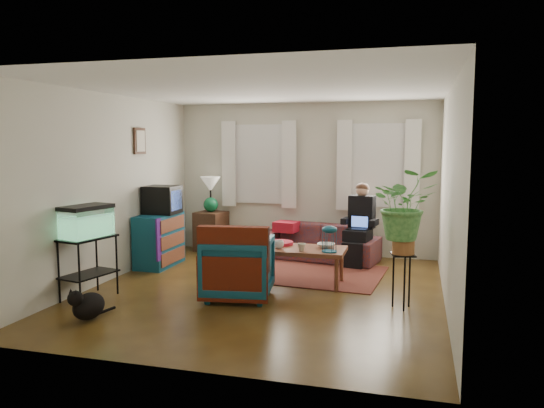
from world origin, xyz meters
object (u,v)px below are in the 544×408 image
(plant_stand, at_px, (402,281))
(side_table, at_px, (211,231))
(sofa, at_px, (318,236))
(aquarium_stand, at_px, (89,268))
(dresser, at_px, (159,240))
(armchair, at_px, (238,264))
(coffee_table, at_px, (300,266))

(plant_stand, bearing_deg, side_table, 143.43)
(sofa, bearing_deg, aquarium_stand, -118.45)
(sofa, bearing_deg, plant_stand, -48.27)
(dresser, distance_m, armchair, 2.19)
(aquarium_stand, bearing_deg, dresser, 101.64)
(armchair, bearing_deg, dresser, -44.75)
(coffee_table, bearing_deg, side_table, 137.70)
(plant_stand, bearing_deg, dresser, 162.06)
(sofa, relative_size, armchair, 2.34)
(sofa, distance_m, dresser, 2.56)
(plant_stand, bearing_deg, aquarium_stand, -170.51)
(side_table, distance_m, dresser, 1.36)
(side_table, relative_size, aquarium_stand, 0.91)
(side_table, xyz_separation_m, armchair, (1.42, -2.61, 0.07))
(side_table, xyz_separation_m, coffee_table, (2.03, -1.80, -0.10))
(side_table, distance_m, armchair, 2.98)
(armchair, height_order, plant_stand, armchair)
(sofa, distance_m, coffee_table, 1.59)
(dresser, height_order, aquarium_stand, dresser)
(aquarium_stand, xyz_separation_m, plant_stand, (3.76, 0.63, -0.06))
(sofa, height_order, side_table, sofa)
(armchair, distance_m, plant_stand, 1.99)
(plant_stand, bearing_deg, armchair, -177.53)
(sofa, distance_m, armchair, 2.46)
(aquarium_stand, xyz_separation_m, armchair, (1.77, 0.54, 0.04))
(aquarium_stand, bearing_deg, sofa, 63.51)
(side_table, distance_m, coffee_table, 2.72)
(aquarium_stand, height_order, armchair, armchair)
(side_table, distance_m, aquarium_stand, 3.17)
(aquarium_stand, bearing_deg, coffee_table, 41.57)
(armchair, relative_size, coffee_table, 0.69)
(sofa, height_order, dresser, dresser)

